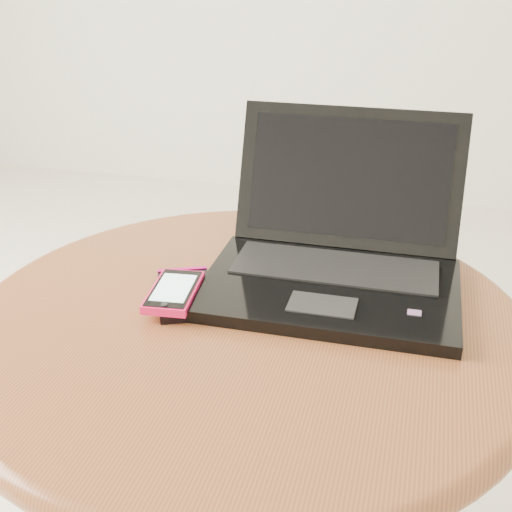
# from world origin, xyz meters

# --- Properties ---
(table) EXTENTS (0.70, 0.70, 0.55)m
(table) POSITION_xyz_m (0.05, 0.07, 0.43)
(table) COLOR #5C2C1A
(table) RESTS_ON ground
(laptop) EXTENTS (0.32, 0.30, 0.20)m
(laptop) POSITION_xyz_m (0.14, 0.19, 0.59)
(laptop) COLOR black
(laptop) RESTS_ON table
(phone_black) EXTENTS (0.11, 0.14, 0.01)m
(phone_black) POSITION_xyz_m (-0.03, 0.09, 0.56)
(phone_black) COLOR black
(phone_black) RESTS_ON table
(phone_pink) EXTENTS (0.07, 0.11, 0.01)m
(phone_pink) POSITION_xyz_m (-0.04, 0.07, 0.57)
(phone_pink) COLOR #EB1652
(phone_pink) RESTS_ON phone_black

